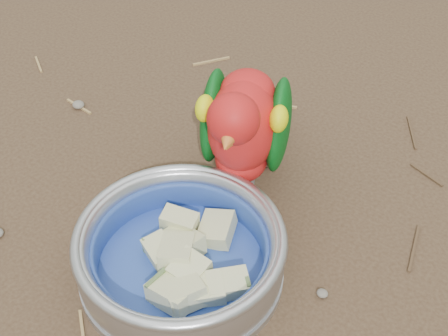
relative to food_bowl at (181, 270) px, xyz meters
The scene contains 5 objects.
food_bowl is the anchor object (origin of this frame).
bowl_wall 0.03m from the food_bowl, ahead, with size 0.21×0.21×0.04m, color #B2B2BA, non-canonical shape.
fruit_wedges 0.02m from the food_bowl, ahead, with size 0.13×0.13×0.03m, color beige, non-canonical shape.
lory_parrot 0.16m from the food_bowl, 98.69° to the left, with size 0.10×0.21×0.17m, color red, non-canonical shape.
ground_debris 0.05m from the food_bowl, 85.05° to the right, with size 0.90×0.80×0.01m, color #9D7C49, non-canonical shape.
Camera 1 is at (0.27, -0.26, 0.58)m, focal length 55.00 mm.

